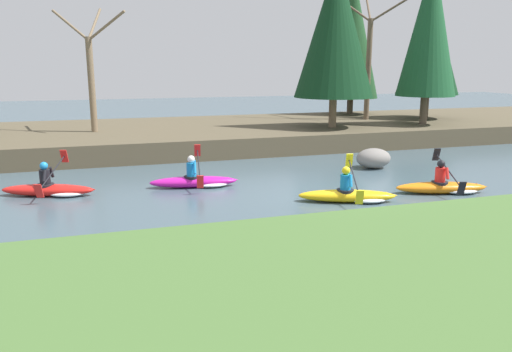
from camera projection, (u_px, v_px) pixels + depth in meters
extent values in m
plane|color=#425660|center=(343.00, 194.00, 14.78)|extent=(90.00, 90.00, 0.00)
cube|color=brown|center=(242.00, 133.00, 24.85)|extent=(44.00, 9.49, 0.84)
cylinder|color=#7A664C|center=(333.00, 112.00, 23.55)|extent=(0.36, 0.36, 1.41)
cone|color=#0F3319|center=(335.00, 28.00, 22.72)|extent=(3.69, 3.69, 6.23)
cylinder|color=brown|center=(350.00, 106.00, 29.83)|extent=(0.36, 0.36, 0.97)
cone|color=#1E4723|center=(353.00, 38.00, 28.97)|extent=(3.16, 3.16, 6.84)
cylinder|color=brown|center=(424.00, 110.00, 24.62)|extent=(0.36, 0.36, 1.41)
cone|color=#194C28|center=(430.00, 26.00, 23.74)|extent=(2.84, 2.84, 6.56)
cylinder|color=brown|center=(425.00, 106.00, 27.46)|extent=(0.36, 0.36, 1.32)
cone|color=#0F3319|center=(430.00, 45.00, 26.74)|extent=(3.32, 3.32, 5.28)
cylinder|color=#7A664C|center=(92.00, 85.00, 21.69)|extent=(0.28, 0.28, 4.07)
cylinder|color=#7A664C|center=(70.00, 25.00, 21.48)|extent=(1.53, 1.30, 1.38)
cylinder|color=#7A664C|center=(106.00, 26.00, 20.79)|extent=(1.60, 1.37, 1.22)
cylinder|color=#7A664C|center=(94.00, 24.00, 21.95)|extent=(0.71, 1.72, 1.52)
cylinder|color=brown|center=(368.00, 70.00, 26.51)|extent=(0.28, 0.28, 5.26)
cylinder|color=brown|center=(349.00, 6.00, 26.23)|extent=(1.93, 1.65, 1.75)
cylinder|color=brown|center=(396.00, 6.00, 25.35)|extent=(2.03, 1.73, 1.54)
cylinder|color=brown|center=(368.00, 5.00, 26.85)|extent=(0.88, 2.18, 1.94)
ellipsoid|color=orange|center=(441.00, 188.00, 14.83)|extent=(2.76, 1.29, 0.34)
cone|color=orange|center=(482.00, 187.00, 14.87)|extent=(0.39, 0.28, 0.20)
cylinder|color=black|center=(440.00, 183.00, 14.79)|extent=(0.59, 0.59, 0.08)
cylinder|color=red|center=(440.00, 175.00, 14.74)|extent=(0.37, 0.37, 0.42)
sphere|color=black|center=(441.00, 164.00, 14.67)|extent=(0.28, 0.28, 0.23)
cylinder|color=red|center=(441.00, 170.00, 14.96)|extent=(0.15, 0.24, 0.35)
cylinder|color=red|center=(447.00, 173.00, 14.49)|extent=(0.15, 0.24, 0.35)
cylinder|color=black|center=(448.00, 170.00, 14.72)|extent=(0.54, 1.86, 0.65)
cube|color=black|center=(436.00, 154.00, 15.58)|extent=(0.23, 0.21, 0.41)
cube|color=black|center=(462.00, 188.00, 13.86)|extent=(0.23, 0.21, 0.41)
ellipsoid|color=white|center=(459.00, 190.00, 14.86)|extent=(1.25, 0.96, 0.18)
ellipsoid|color=yellow|center=(347.00, 196.00, 13.90)|extent=(2.75, 1.45, 0.34)
cone|color=yellow|center=(392.00, 196.00, 13.86)|extent=(0.40, 0.30, 0.20)
cylinder|color=black|center=(345.00, 191.00, 13.87)|extent=(0.61, 0.61, 0.08)
cylinder|color=#1984CC|center=(346.00, 182.00, 13.81)|extent=(0.38, 0.38, 0.42)
sphere|color=yellow|center=(346.00, 171.00, 13.74)|extent=(0.29, 0.29, 0.23)
cylinder|color=#1984CC|center=(348.00, 177.00, 14.02)|extent=(0.16, 0.24, 0.35)
cylinder|color=#1984CC|center=(351.00, 181.00, 13.56)|extent=(0.16, 0.24, 0.35)
cylinder|color=black|center=(354.00, 178.00, 13.78)|extent=(0.66, 1.82, 0.65)
cube|color=yellow|center=(349.00, 160.00, 14.64)|extent=(0.24, 0.22, 0.41)
cube|color=yellow|center=(360.00, 197.00, 12.92)|extent=(0.24, 0.22, 0.41)
ellipsoid|color=white|center=(367.00, 199.00, 13.90)|extent=(1.27, 1.02, 0.18)
ellipsoid|color=#C61999|center=(193.00, 182.00, 15.57)|extent=(2.76, 1.02, 0.34)
cone|color=#C61999|center=(233.00, 180.00, 15.74)|extent=(0.38, 0.25, 0.20)
cylinder|color=black|center=(192.00, 177.00, 15.53)|extent=(0.55, 0.55, 0.08)
cylinder|color=#1984CC|center=(191.00, 169.00, 15.47)|extent=(0.34, 0.34, 0.42)
sphere|color=white|center=(191.00, 159.00, 15.40)|extent=(0.26, 0.26, 0.23)
cylinder|color=#1984CC|center=(194.00, 165.00, 15.70)|extent=(0.12, 0.24, 0.35)
cylinder|color=#1984CC|center=(195.00, 168.00, 15.24)|extent=(0.12, 0.24, 0.35)
cylinder|color=black|center=(199.00, 165.00, 15.48)|extent=(0.34, 1.90, 0.65)
cube|color=red|center=(197.00, 150.00, 16.33)|extent=(0.22, 0.19, 0.41)
cube|color=red|center=(200.00, 182.00, 14.63)|extent=(0.22, 0.19, 0.41)
ellipsoid|color=white|center=(211.00, 184.00, 15.66)|extent=(1.20, 0.86, 0.18)
ellipsoid|color=red|center=(48.00, 190.00, 14.54)|extent=(2.75, 1.42, 0.34)
cone|color=red|center=(90.00, 190.00, 14.52)|extent=(0.40, 0.30, 0.20)
cylinder|color=black|center=(46.00, 185.00, 14.51)|extent=(0.61, 0.61, 0.08)
cylinder|color=black|center=(45.00, 177.00, 14.46)|extent=(0.38, 0.38, 0.42)
sphere|color=#1E89D1|center=(44.00, 166.00, 14.39)|extent=(0.29, 0.29, 0.23)
cylinder|color=black|center=(51.00, 172.00, 14.67)|extent=(0.16, 0.24, 0.35)
cylinder|color=black|center=(44.00, 176.00, 14.20)|extent=(0.16, 0.24, 0.35)
cylinder|color=black|center=(52.00, 173.00, 14.43)|extent=(0.64, 1.83, 0.65)
cube|color=red|center=(64.00, 156.00, 15.29)|extent=(0.24, 0.21, 0.41)
cube|color=red|center=(39.00, 191.00, 13.57)|extent=(0.24, 0.21, 0.41)
ellipsoid|color=white|center=(67.00, 193.00, 14.55)|extent=(1.26, 1.01, 0.18)
ellipsoid|color=gray|center=(373.00, 158.00, 18.38)|extent=(1.30, 1.02, 0.74)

